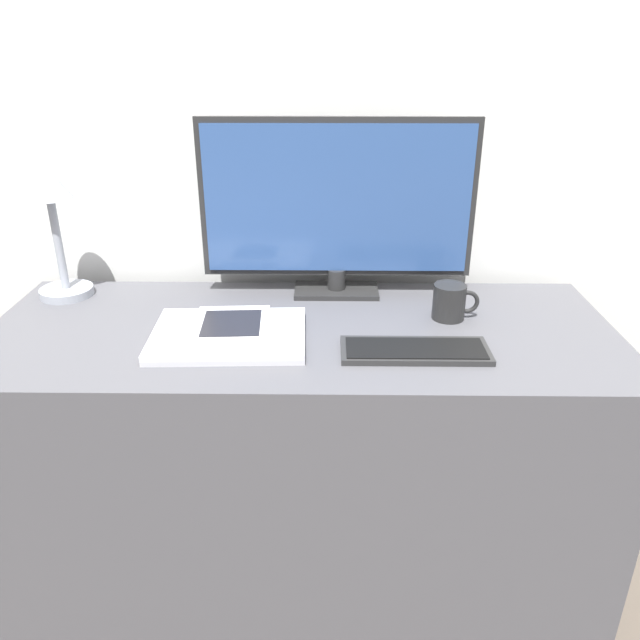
# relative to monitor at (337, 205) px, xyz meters

# --- Properties ---
(ground_plane) EXTENTS (10.00, 10.00, 0.00)m
(ground_plane) POSITION_rel_monitor_xyz_m (-0.08, -0.44, -0.92)
(ground_plane) COLOR brown
(wall_back) EXTENTS (3.60, 0.05, 2.40)m
(wall_back) POSITION_rel_monitor_xyz_m (-0.08, 0.14, 0.28)
(wall_back) COLOR silver
(wall_back) RESTS_ON ground_plane
(desk) EXTENTS (1.39, 0.57, 0.70)m
(desk) POSITION_rel_monitor_xyz_m (-0.08, -0.21, -0.57)
(desk) COLOR #4C4C51
(desk) RESTS_ON ground_plane
(monitor) EXTENTS (0.66, 0.11, 0.43)m
(monitor) POSITION_rel_monitor_xyz_m (0.00, 0.00, 0.00)
(monitor) COLOR #262626
(monitor) RESTS_ON desk
(keyboard) EXTENTS (0.30, 0.11, 0.01)m
(keyboard) POSITION_rel_monitor_xyz_m (0.16, -0.33, -0.22)
(keyboard) COLOR #282828
(keyboard) RESTS_ON desk
(laptop) EXTENTS (0.33, 0.25, 0.02)m
(laptop) POSITION_rel_monitor_xyz_m (-0.23, -0.27, -0.21)
(laptop) COLOR #BCBCC1
(laptop) RESTS_ON desk
(ereader) EXTENTS (0.17, 0.20, 0.01)m
(ereader) POSITION_rel_monitor_xyz_m (-0.23, -0.26, -0.20)
(ereader) COLOR white
(ereader) RESTS_ON laptop
(desk_lamp) EXTENTS (0.13, 0.13, 0.32)m
(desk_lamp) POSITION_rel_monitor_xyz_m (-0.67, -0.03, -0.02)
(desk_lamp) COLOR #999EA8
(desk_lamp) RESTS_ON desk
(coffee_mug) EXTENTS (0.11, 0.07, 0.08)m
(coffee_mug) POSITION_rel_monitor_xyz_m (0.26, -0.16, -0.18)
(coffee_mug) COLOR black
(coffee_mug) RESTS_ON desk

